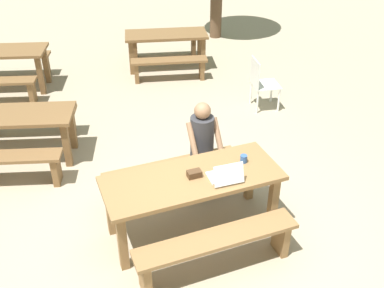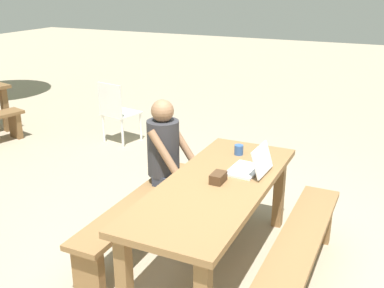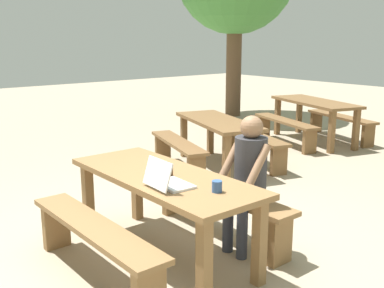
% 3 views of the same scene
% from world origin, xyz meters
% --- Properties ---
extents(ground_plane, '(30.00, 30.00, 0.00)m').
position_xyz_m(ground_plane, '(0.00, 0.00, 0.00)').
color(ground_plane, tan).
extents(picnic_table_front, '(1.97, 0.77, 0.76)m').
position_xyz_m(picnic_table_front, '(0.00, 0.00, 0.65)').
color(picnic_table_front, olive).
rests_on(picnic_table_front, ground).
extents(bench_near, '(1.74, 0.30, 0.48)m').
position_xyz_m(bench_near, '(0.00, -0.68, 0.36)').
color(bench_near, olive).
rests_on(bench_near, ground).
extents(bench_far, '(1.74, 0.30, 0.48)m').
position_xyz_m(bench_far, '(0.00, 0.68, 0.36)').
color(bench_far, olive).
rests_on(bench_far, ground).
extents(laptop, '(0.35, 0.32, 0.24)m').
position_xyz_m(laptop, '(0.31, -0.18, 0.82)').
color(laptop, white).
rests_on(laptop, picnic_table_front).
extents(small_pouch, '(0.15, 0.10, 0.08)m').
position_xyz_m(small_pouch, '(0.02, -0.01, 0.80)').
color(small_pouch, '#4C331E').
rests_on(small_pouch, picnic_table_front).
extents(coffee_mug, '(0.08, 0.08, 0.09)m').
position_xyz_m(coffee_mug, '(0.64, 0.05, 0.81)').
color(coffee_mug, '#335693').
rests_on(coffee_mug, picnic_table_front).
extents(person_seated, '(0.40, 0.40, 1.26)m').
position_xyz_m(person_seated, '(0.40, 0.64, 0.74)').
color(person_seated, '#333847').
rests_on(person_seated, ground).
extents(plastic_chair, '(0.52, 0.52, 0.89)m').
position_xyz_m(plastic_chair, '(2.21, 2.43, 0.48)').
color(plastic_chair, white).
rests_on(plastic_chair, ground).
extents(bench_mid_north, '(1.70, 0.79, 0.46)m').
position_xyz_m(bench_mid_north, '(-1.78, 5.47, 0.34)').
color(bench_mid_north, brown).
rests_on(bench_mid_north, ground).
extents(picnic_table_rear, '(1.91, 1.18, 0.73)m').
position_xyz_m(picnic_table_rear, '(-1.83, 2.32, 0.61)').
color(picnic_table_rear, brown).
rests_on(picnic_table_rear, ground).
extents(bench_rear_south, '(1.62, 0.77, 0.46)m').
position_xyz_m(bench_rear_south, '(-2.02, 1.72, 0.34)').
color(bench_rear_south, brown).
rests_on(bench_rear_south, ground).
extents(bench_rear_north, '(1.62, 0.77, 0.46)m').
position_xyz_m(bench_rear_north, '(-1.64, 2.92, 0.34)').
color(bench_rear_north, brown).
rests_on(bench_rear_north, ground).
extents(picnic_table_distant, '(1.75, 1.06, 0.73)m').
position_xyz_m(picnic_table_distant, '(1.29, 4.72, 0.60)').
color(picnic_table_distant, brown).
rests_on(picnic_table_distant, ground).
extents(bench_distant_south, '(1.50, 0.65, 0.43)m').
position_xyz_m(bench_distant_south, '(1.13, 4.11, 0.32)').
color(bench_distant_south, brown).
rests_on(bench_distant_south, ground).
extents(bench_distant_north, '(1.50, 0.65, 0.43)m').
position_xyz_m(bench_distant_north, '(1.44, 5.33, 0.32)').
color(bench_distant_north, brown).
rests_on(bench_distant_north, ground).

